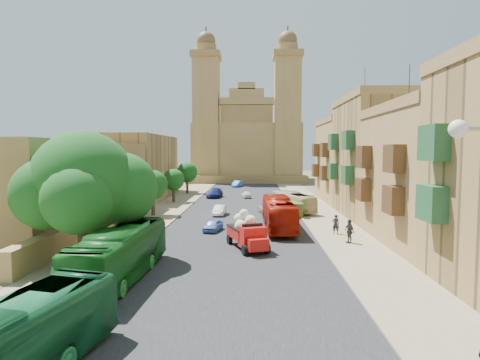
# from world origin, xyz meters

# --- Properties ---
(ground) EXTENTS (260.00, 260.00, 0.00)m
(ground) POSITION_xyz_m (0.00, 0.00, 0.00)
(ground) COLOR brown
(road_surface) EXTENTS (14.00, 140.00, 0.01)m
(road_surface) POSITION_xyz_m (0.00, 30.00, 0.01)
(road_surface) COLOR black
(road_surface) RESTS_ON ground
(sidewalk_east) EXTENTS (5.00, 140.00, 0.01)m
(sidewalk_east) POSITION_xyz_m (9.50, 30.00, 0.01)
(sidewalk_east) COLOR #837356
(sidewalk_east) RESTS_ON ground
(sidewalk_west) EXTENTS (5.00, 140.00, 0.01)m
(sidewalk_west) POSITION_xyz_m (-9.50, 30.00, 0.01)
(sidewalk_west) COLOR #837356
(sidewalk_west) RESTS_ON ground
(kerb_east) EXTENTS (0.25, 140.00, 0.12)m
(kerb_east) POSITION_xyz_m (7.00, 30.00, 0.06)
(kerb_east) COLOR #837356
(kerb_east) RESTS_ON ground
(kerb_west) EXTENTS (0.25, 140.00, 0.12)m
(kerb_west) POSITION_xyz_m (-7.00, 30.00, 0.06)
(kerb_west) COLOR #837356
(kerb_west) RESTS_ON ground
(townhouse_b) EXTENTS (9.00, 14.00, 14.90)m
(townhouse_b) POSITION_xyz_m (15.95, 11.00, 5.66)
(townhouse_b) COLOR olive
(townhouse_b) RESTS_ON ground
(townhouse_c) EXTENTS (9.00, 14.00, 17.40)m
(townhouse_c) POSITION_xyz_m (15.95, 25.00, 6.91)
(townhouse_c) COLOR olive
(townhouse_c) RESTS_ON ground
(townhouse_d) EXTENTS (9.00, 14.00, 15.90)m
(townhouse_d) POSITION_xyz_m (15.95, 39.00, 6.16)
(townhouse_d) COLOR olive
(townhouse_d) RESTS_ON ground
(west_wall) EXTENTS (1.00, 40.00, 1.80)m
(west_wall) POSITION_xyz_m (-12.50, 20.00, 0.90)
(west_wall) COLOR olive
(west_wall) RESTS_ON ground
(west_building_low) EXTENTS (10.00, 28.00, 8.40)m
(west_building_low) POSITION_xyz_m (-18.00, 18.00, 4.20)
(west_building_low) COLOR brown
(west_building_low) RESTS_ON ground
(west_building_mid) EXTENTS (10.00, 22.00, 10.00)m
(west_building_mid) POSITION_xyz_m (-18.00, 44.00, 5.00)
(west_building_mid) COLOR olive
(west_building_mid) RESTS_ON ground
(church) EXTENTS (28.00, 22.50, 36.30)m
(church) POSITION_xyz_m (-0.00, 78.61, 9.52)
(church) COLOR olive
(church) RESTS_ON ground
(ficus_tree) EXTENTS (8.82, 8.11, 8.82)m
(ficus_tree) POSITION_xyz_m (-9.42, 4.01, 5.21)
(ficus_tree) COLOR #3A2B1D
(ficus_tree) RESTS_ON ground
(street_tree_a) EXTENTS (3.19, 3.19, 4.91)m
(street_tree_a) POSITION_xyz_m (-10.00, 12.00, 3.28)
(street_tree_a) COLOR #3A2B1D
(street_tree_a) RESTS_ON ground
(street_tree_b) EXTENTS (3.43, 3.43, 5.27)m
(street_tree_b) POSITION_xyz_m (-10.00, 24.00, 3.53)
(street_tree_b) COLOR #3A2B1D
(street_tree_b) RESTS_ON ground
(street_tree_c) EXTENTS (3.17, 3.17, 4.87)m
(street_tree_c) POSITION_xyz_m (-10.00, 36.00, 3.26)
(street_tree_c) COLOR #3A2B1D
(street_tree_c) RESTS_ON ground
(street_tree_d) EXTENTS (3.60, 3.60, 5.53)m
(street_tree_d) POSITION_xyz_m (-10.00, 48.00, 3.71)
(street_tree_d) COLOR #3A2B1D
(street_tree_d) RESTS_ON ground
(red_truck) EXTENTS (3.47, 5.33, 2.95)m
(red_truck) POSITION_xyz_m (1.14, 8.58, 1.30)
(red_truck) COLOR #B8110E
(red_truck) RESTS_ON ground
(olive_pickup) EXTENTS (2.20, 4.11, 1.62)m
(olive_pickup) POSITION_xyz_m (6.50, 24.33, 0.79)
(olive_pickup) COLOR #4B5821
(olive_pickup) RESTS_ON ground
(bus_green_north) EXTENTS (2.98, 10.91, 3.01)m
(bus_green_north) POSITION_xyz_m (-6.13, 1.00, 1.51)
(bus_green_north) COLOR #15621C
(bus_green_north) RESTS_ON ground
(bus_red_east) EXTENTS (2.81, 10.83, 3.00)m
(bus_red_east) POSITION_xyz_m (4.00, 16.38, 1.50)
(bus_red_east) COLOR #9C1406
(bus_red_east) RESTS_ON ground
(bus_cream_east) EXTENTS (5.01, 8.73, 2.39)m
(bus_cream_east) POSITION_xyz_m (6.50, 27.70, 1.20)
(bus_cream_east) COLOR #C3B781
(bus_cream_east) RESTS_ON ground
(car_blue_a) EXTENTS (1.94, 3.37, 1.08)m
(car_blue_a) POSITION_xyz_m (-2.14, 15.15, 0.54)
(car_blue_a) COLOR #5082C9
(car_blue_a) RESTS_ON ground
(car_white_a) EXTENTS (1.52, 3.58, 1.15)m
(car_white_a) POSITION_xyz_m (-2.33, 24.43, 0.57)
(car_white_a) COLOR white
(car_white_a) RESTS_ON ground
(car_cream) EXTENTS (2.60, 4.45, 1.16)m
(car_cream) POSITION_xyz_m (3.36, 25.96, 0.58)
(car_cream) COLOR #BDB198
(car_cream) RESTS_ON ground
(car_dkblue) EXTENTS (2.53, 5.05, 1.41)m
(car_dkblue) POSITION_xyz_m (-4.56, 41.92, 0.70)
(car_dkblue) COLOR #0F1352
(car_dkblue) RESTS_ON ground
(car_white_b) EXTENTS (1.84, 3.33, 1.07)m
(car_white_b) POSITION_xyz_m (0.50, 41.83, 0.54)
(car_white_b) COLOR white
(car_white_b) RESTS_ON ground
(car_blue_b) EXTENTS (2.28, 4.11, 1.28)m
(car_blue_b) POSITION_xyz_m (-1.72, 61.12, 0.64)
(car_blue_b) COLOR #4070D0
(car_blue_b) RESTS_ON ground
(pedestrian_a) EXTENTS (0.66, 0.44, 1.77)m
(pedestrian_a) POSITION_xyz_m (9.02, 14.27, 0.88)
(pedestrian_a) COLOR black
(pedestrian_a) RESTS_ON ground
(pedestrian_c) EXTENTS (0.90, 1.24, 1.95)m
(pedestrian_c) POSITION_xyz_m (9.37, 10.69, 0.97)
(pedestrian_c) COLOR #343435
(pedestrian_c) RESTS_ON ground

